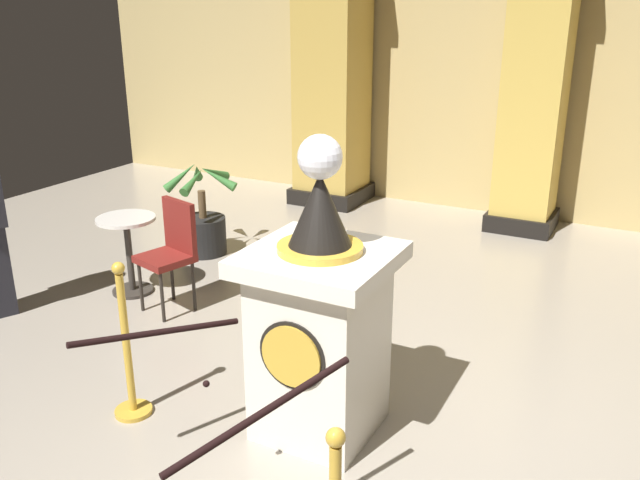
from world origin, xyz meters
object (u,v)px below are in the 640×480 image
at_px(potted_palm_left, 203,224).
at_px(cafe_chair_red, 172,246).
at_px(cafe_table, 128,245).
at_px(pedestal_clock, 320,323).
at_px(stanchion_near, 128,363).

height_order(potted_palm_left, cafe_chair_red, potted_palm_left).
bearing_deg(cafe_table, potted_palm_left, 91.89).
bearing_deg(pedestal_clock, cafe_table, 157.33).
relative_size(cafe_table, cafe_chair_red, 0.76).
distance_m(stanchion_near, cafe_table, 2.01).
bearing_deg(cafe_table, stanchion_near, -47.42).
height_order(pedestal_clock, cafe_chair_red, pedestal_clock).
height_order(pedestal_clock, potted_palm_left, pedestal_clock).
height_order(cafe_table, cafe_chair_red, cafe_chair_red).
xyz_separation_m(stanchion_near, cafe_chair_red, (-0.79, 1.40, 0.20)).
distance_m(potted_palm_left, cafe_chair_red, 1.39).
bearing_deg(stanchion_near, potted_palm_left, 117.98).
xyz_separation_m(stanchion_near, cafe_table, (-1.36, 1.48, 0.09)).
relative_size(potted_palm_left, cafe_table, 1.41).
xyz_separation_m(cafe_table, cafe_chair_red, (0.57, -0.08, 0.11)).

